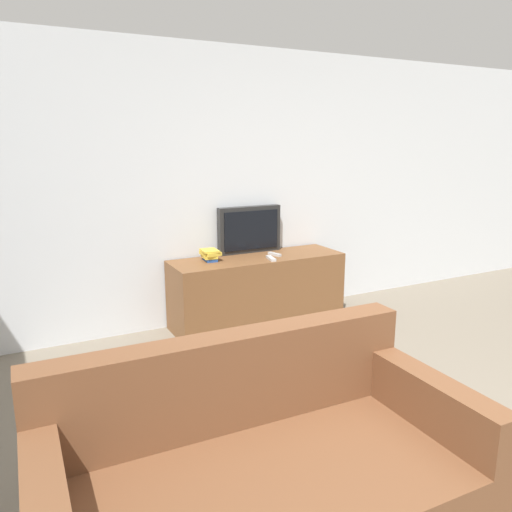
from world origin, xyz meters
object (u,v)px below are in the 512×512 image
object	(u,v)px
book_stack	(210,255)
remote_on_stand	(275,254)
tv_stand	(258,290)
television	(250,230)
remote_secondary	(271,258)
couch	(263,490)

from	to	relation	value
book_stack	remote_on_stand	world-z (taller)	book_stack
tv_stand	television	xyz separation A→B (m)	(0.02, 0.22, 0.56)
tv_stand	remote_on_stand	bearing A→B (deg)	-5.79
book_stack	remote_secondary	xyz separation A→B (m)	(0.52, -0.22, -0.05)
book_stack	television	bearing A→B (deg)	17.64
remote_secondary	book_stack	bearing A→B (deg)	157.49
couch	remote_on_stand	size ratio (longest dim) A/B	11.43
couch	tv_stand	bearing A→B (deg)	64.30
television	couch	world-z (taller)	television
book_stack	remote_secondary	bearing A→B (deg)	-22.51
book_stack	tv_stand	bearing A→B (deg)	-7.77
tv_stand	book_stack	world-z (taller)	book_stack
couch	book_stack	xyz separation A→B (m)	(0.80, 2.54, 0.43)
television	remote_secondary	distance (m)	0.43
television	book_stack	bearing A→B (deg)	-162.36
tv_stand	television	size ratio (longest dim) A/B	2.57
television	remote_secondary	size ratio (longest dim) A/B	3.59
remote_on_stand	remote_secondary	distance (m)	0.18
book_stack	remote_secondary	size ratio (longest dim) A/B	1.08
book_stack	remote_on_stand	distance (m)	0.64
tv_stand	remote_on_stand	world-z (taller)	remote_on_stand
couch	remote_secondary	distance (m)	2.70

